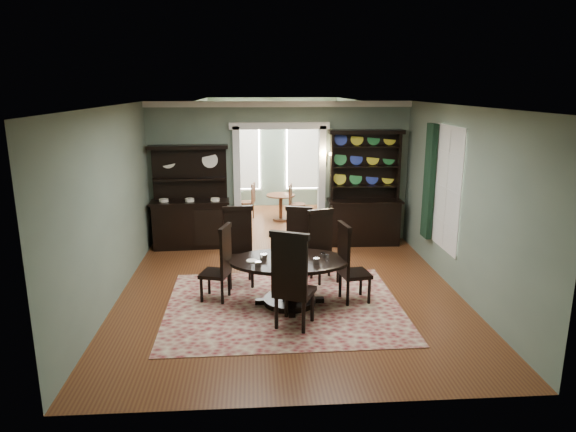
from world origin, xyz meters
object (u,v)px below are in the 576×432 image
sideboard (191,212)px  welsh_dresser (364,203)px  parlor_table (281,204)px  dining_table (290,273)px

sideboard → welsh_dresser: 3.67m
sideboard → welsh_dresser: (3.67, -0.01, 0.13)m
sideboard → parlor_table: 2.88m
dining_table → welsh_dresser: 3.61m
sideboard → parlor_table: size_ratio=2.98×
welsh_dresser → parlor_table: 2.69m
dining_table → welsh_dresser: (1.82, 3.10, 0.37)m
welsh_dresser → sideboard: bearing=-179.0°
dining_table → parlor_table: dining_table is taller
dining_table → parlor_table: 5.16m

